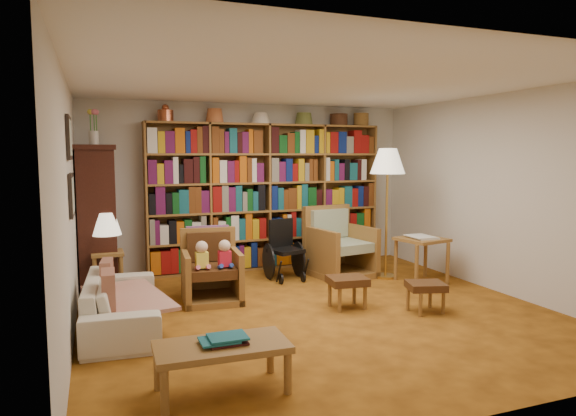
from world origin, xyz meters
name	(u,v)px	position (x,y,z in m)	size (l,w,h in m)	color
floor	(317,312)	(0.00, 0.00, 0.00)	(5.00, 5.00, 0.00)	#A86419
ceiling	(318,83)	(0.00, 0.00, 2.50)	(5.00, 5.00, 0.00)	white
wall_back	(252,186)	(0.00, 2.50, 1.25)	(5.00, 5.00, 0.00)	silver
wall_front	(478,232)	(0.00, -2.50, 1.25)	(5.00, 5.00, 0.00)	silver
wall_left	(68,208)	(-2.50, 0.00, 1.25)	(5.00, 5.00, 0.00)	silver
wall_right	(499,194)	(2.50, 0.00, 1.25)	(5.00, 5.00, 0.00)	silver
bookshelf	(268,192)	(0.20, 2.33, 1.17)	(3.60, 0.30, 2.42)	brown
curio_cabinet	(97,215)	(-2.25, 2.00, 0.95)	(0.50, 0.95, 2.40)	#39170F
framed_pictures	(70,167)	(-2.48, 0.30, 1.62)	(0.03, 0.52, 0.97)	black
sofa	(122,302)	(-2.05, 0.23, 0.26)	(0.69, 1.76, 0.52)	beige
sofa_throw	(127,298)	(-2.00, 0.23, 0.30)	(0.69, 1.29, 0.04)	beige
cushion_left	(107,277)	(-2.18, 0.58, 0.45)	(0.11, 0.35, 0.35)	maroon
cushion_right	(109,293)	(-2.18, -0.12, 0.45)	(0.12, 0.38, 0.38)	maroon
side_table_lamp	(108,263)	(-2.15, 1.62, 0.39)	(0.39, 0.39, 0.53)	brown
table_lamp	(106,225)	(-2.15, 1.62, 0.87)	(0.36, 0.36, 0.49)	gold
armchair_leather	(210,270)	(-1.00, 0.91, 0.35)	(0.73, 0.77, 0.86)	brown
armchair_sage	(338,249)	(1.01, 1.54, 0.38)	(0.93, 0.96, 0.99)	brown
wheelchair	(284,252)	(0.20, 1.61, 0.38)	(0.50, 0.66, 0.83)	black
floor_lamp	(388,166)	(1.56, 1.12, 1.57)	(0.48, 0.48, 1.83)	gold
side_table_papers	(422,245)	(1.86, 0.70, 0.52)	(0.67, 0.67, 0.64)	brown
footstool_a	(347,283)	(0.38, 0.00, 0.29)	(0.46, 0.41, 0.36)	#432611
footstool_b	(426,288)	(1.12, -0.44, 0.27)	(0.47, 0.43, 0.34)	#432611
coffee_table	(222,350)	(-1.44, -1.52, 0.32)	(0.98, 0.51, 0.42)	brown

